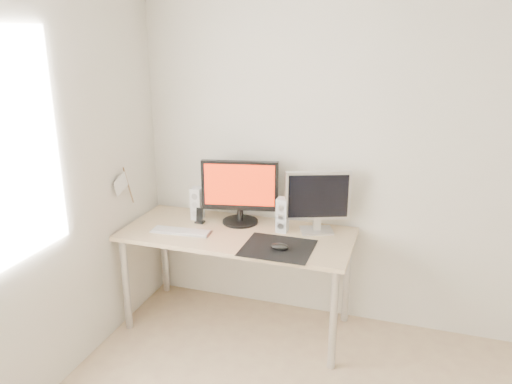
# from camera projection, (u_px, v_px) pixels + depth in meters

# --- Properties ---
(wall_back) EXTENTS (3.50, 0.00, 3.50)m
(wall_back) POSITION_uv_depth(u_px,v_px,m) (384.00, 157.00, 3.37)
(wall_back) COLOR white
(wall_back) RESTS_ON ground
(mousepad) EXTENTS (0.45, 0.40, 0.00)m
(mousepad) POSITION_uv_depth(u_px,v_px,m) (278.00, 248.00, 3.22)
(mousepad) COLOR black
(mousepad) RESTS_ON desk
(mouse) EXTENTS (0.12, 0.07, 0.04)m
(mouse) POSITION_uv_depth(u_px,v_px,m) (280.00, 247.00, 3.18)
(mouse) COLOR black
(mouse) RESTS_ON mousepad
(desk) EXTENTS (1.60, 0.70, 0.73)m
(desk) POSITION_uv_depth(u_px,v_px,m) (237.00, 243.00, 3.49)
(desk) COLOR #D1B587
(desk) RESTS_ON ground
(main_monitor) EXTENTS (0.55, 0.31, 0.47)m
(main_monitor) POSITION_uv_depth(u_px,v_px,m) (240.00, 190.00, 3.56)
(main_monitor) COLOR black
(main_monitor) RESTS_ON desk
(second_monitor) EXTENTS (0.43, 0.23, 0.43)m
(second_monitor) POSITION_uv_depth(u_px,v_px,m) (318.00, 199.00, 3.41)
(second_monitor) COLOR silver
(second_monitor) RESTS_ON desk
(speaker_left) EXTENTS (0.08, 0.09, 0.24)m
(speaker_left) POSITION_uv_depth(u_px,v_px,m) (197.00, 203.00, 3.68)
(speaker_left) COLOR white
(speaker_left) RESTS_ON desk
(speaker_right) EXTENTS (0.08, 0.09, 0.24)m
(speaker_right) POSITION_uv_depth(u_px,v_px,m) (282.00, 215.00, 3.45)
(speaker_right) COLOR silver
(speaker_right) RESTS_ON desk
(keyboard) EXTENTS (0.43, 0.15, 0.02)m
(keyboard) POSITION_uv_depth(u_px,v_px,m) (181.00, 231.00, 3.47)
(keyboard) COLOR #B2B2B4
(keyboard) RESTS_ON desk
(phone_dock) EXTENTS (0.06, 0.05, 0.11)m
(phone_dock) POSITION_uv_depth(u_px,v_px,m) (200.00, 218.00, 3.63)
(phone_dock) COLOR black
(phone_dock) RESTS_ON desk
(pennant) EXTENTS (0.01, 0.23, 0.29)m
(pennant) POSITION_uv_depth(u_px,v_px,m) (123.00, 184.00, 3.48)
(pennant) COLOR #A57F54
(pennant) RESTS_ON wall_left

